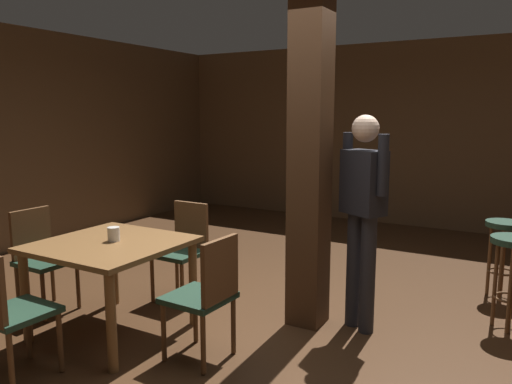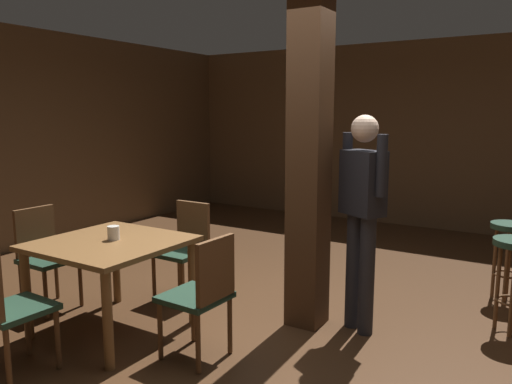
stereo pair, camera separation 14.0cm
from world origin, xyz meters
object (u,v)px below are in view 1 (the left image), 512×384
chair_west (41,254)px  standing_person (363,207)px  chair_east (207,292)px  dining_table (111,256)px  chair_north (184,245)px  napkin_cup (114,234)px  chair_south (6,308)px  bar_stool_mid (504,241)px

chair_west → standing_person: 2.80m
chair_east → dining_table: bearing=-180.0°
chair_east → chair_north: size_ratio=1.00×
chair_north → dining_table: bearing=-90.6°
dining_table → chair_east: size_ratio=1.17×
napkin_cup → chair_south: bearing=-91.8°
standing_person → chair_south: bearing=-131.2°
chair_north → napkin_cup: bearing=-90.5°
napkin_cup → bar_stool_mid: napkin_cup is taller
chair_east → standing_person: size_ratio=0.52×
bar_stool_mid → chair_north: bearing=-149.7°
dining_table → chair_south: size_ratio=1.17×
chair_west → bar_stool_mid: (3.50, 2.38, 0.04)m
dining_table → bar_stool_mid: (2.60, 2.41, -0.08)m
chair_south → bar_stool_mid: (2.63, 3.29, 0.04)m
napkin_cup → bar_stool_mid: size_ratio=0.15×
chair_east → napkin_cup: (-0.91, 0.03, 0.29)m
dining_table → bar_stool_mid: size_ratio=1.42×
chair_west → chair_north: size_ratio=1.00×
dining_table → napkin_cup: napkin_cup is taller
chair_north → napkin_cup: chair_north is taller
napkin_cup → chair_north: bearing=89.5°
chair_north → bar_stool_mid: 3.00m
chair_east → standing_person: bearing=54.5°
chair_east → napkin_cup: bearing=177.9°
chair_west → napkin_cup: 0.95m
dining_table → napkin_cup: (0.00, 0.03, 0.17)m
napkin_cup → chair_west: bearing=-179.8°
chair_west → chair_north: bearing=43.5°
chair_north → bar_stool_mid: chair_north is taller
dining_table → chair_west: (-0.90, 0.03, -0.13)m
dining_table → chair_north: size_ratio=1.17×
dining_table → chair_north: (0.01, 0.89, -0.13)m
chair_east → chair_north: bearing=135.3°
chair_north → bar_stool_mid: size_ratio=1.22×
napkin_cup → standing_person: bearing=31.5°
chair_south → napkin_cup: chair_south is taller
chair_south → napkin_cup: (0.03, 0.91, 0.29)m
dining_table → chair_south: (-0.03, -0.88, -0.13)m
dining_table → chair_west: 0.91m
chair_south → bar_stool_mid: size_ratio=1.22×
chair_north → standing_person: (1.65, 0.16, 0.50)m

